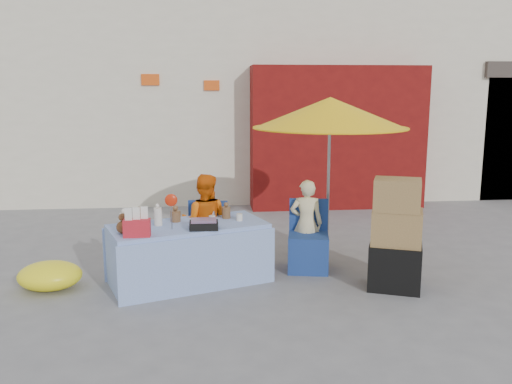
{
  "coord_description": "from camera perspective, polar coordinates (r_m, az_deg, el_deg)",
  "views": [
    {
      "loc": [
        -0.27,
        -5.59,
        2.19
      ],
      "look_at": [
        0.33,
        0.6,
        1.0
      ],
      "focal_mm": 38.0,
      "sensor_mm": 36.0,
      "label": 1
    }
  ],
  "objects": [
    {
      "name": "umbrella",
      "position": [
        6.74,
        7.8,
        8.19
      ],
      "size": [
        1.9,
        1.9,
        2.09
      ],
      "color": "gray",
      "rests_on": "ground"
    },
    {
      "name": "chair_right",
      "position": [
        6.68,
        5.51,
        -6.06
      ],
      "size": [
        0.56,
        0.55,
        0.85
      ],
      "rotation": [
        0.0,
        0.0,
        -0.19
      ],
      "color": "navy",
      "rests_on": "ground"
    },
    {
      "name": "backdrop",
      "position": [
        13.16,
        -2.2,
        14.78
      ],
      "size": [
        14.0,
        8.0,
        7.8
      ],
      "color": "silver",
      "rests_on": "ground"
    },
    {
      "name": "market_table",
      "position": [
        6.26,
        -7.14,
        -6.35
      ],
      "size": [
        1.95,
        1.37,
        1.08
      ],
      "rotation": [
        0.0,
        0.0,
        0.34
      ],
      "color": "#9AB7F7",
      "rests_on": "ground"
    },
    {
      "name": "chair_left",
      "position": [
        6.56,
        -5.33,
        -6.36
      ],
      "size": [
        0.56,
        0.55,
        0.85
      ],
      "rotation": [
        0.0,
        0.0,
        -0.19
      ],
      "color": "navy",
      "rests_on": "ground"
    },
    {
      "name": "tarp_bundle",
      "position": [
        6.47,
        -20.87,
        -8.23
      ],
      "size": [
        0.71,
        0.57,
        0.31
      ],
      "primitive_type": "ellipsoid",
      "rotation": [
        0.0,
        0.0,
        0.02
      ],
      "color": "#FFF11A",
      "rests_on": "ground"
    },
    {
      "name": "vendor_orange",
      "position": [
        6.6,
        -5.41,
        -3.21
      ],
      "size": [
        0.65,
        0.55,
        1.19
      ],
      "primitive_type": "imported",
      "rotation": [
        0.0,
        0.0,
        2.96
      ],
      "color": "orange",
      "rests_on": "ground"
    },
    {
      "name": "ground",
      "position": [
        6.01,
        -2.64,
        -10.55
      ],
      "size": [
        80.0,
        80.0,
        0.0
      ],
      "primitive_type": "plane",
      "color": "slate",
      "rests_on": "ground"
    },
    {
      "name": "vendor_beige",
      "position": [
        6.73,
        5.32,
        -3.33
      ],
      "size": [
        0.44,
        0.33,
        1.1
      ],
      "primitive_type": "imported",
      "rotation": [
        0.0,
        0.0,
        2.96
      ],
      "color": "beige",
      "rests_on": "ground"
    },
    {
      "name": "box_stack",
      "position": [
        6.15,
        14.51,
        -4.78
      ],
      "size": [
        0.69,
        0.63,
        1.24
      ],
      "rotation": [
        0.0,
        0.0,
        -0.37
      ],
      "color": "black",
      "rests_on": "ground"
    }
  ]
}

